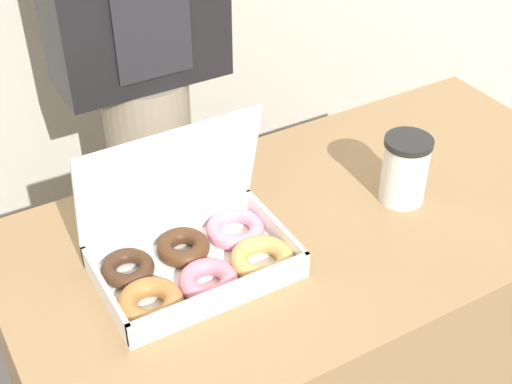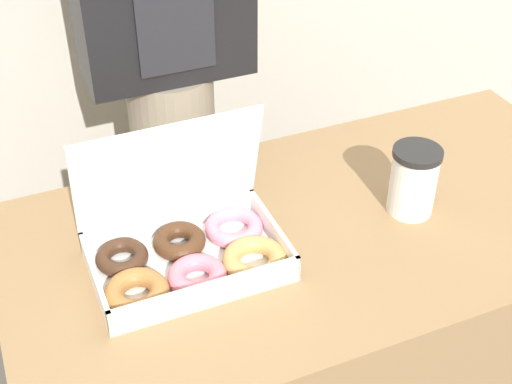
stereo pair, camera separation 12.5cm
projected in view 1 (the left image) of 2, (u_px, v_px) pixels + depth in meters
name	position (u px, v px, depth m)	size (l,w,h in m)	color
table	(316.00, 349.00, 1.56)	(1.20, 0.60, 0.75)	#99754C
donut_box	(195.00, 254.00, 1.20)	(0.36, 0.23, 0.25)	white
coffee_cup	(405.00, 169.00, 1.34)	(0.09, 0.09, 0.14)	white
person_customer	(141.00, 64.00, 1.57)	(0.37, 0.21, 1.58)	gray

